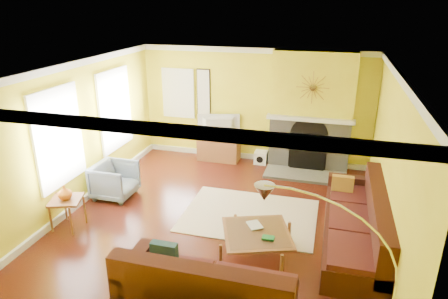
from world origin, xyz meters
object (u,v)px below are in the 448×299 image
(arc_lamp, at_px, (329,292))
(armchair, at_px, (115,180))
(sectional_sofa, at_px, (272,226))
(media_console, at_px, (219,149))
(side_table, at_px, (68,213))
(coffee_table, at_px, (256,243))

(arc_lamp, bearing_deg, armchair, 143.75)
(sectional_sofa, xyz_separation_m, arc_lamp, (0.86, -2.05, 0.61))
(sectional_sofa, xyz_separation_m, media_console, (-1.86, 3.44, -0.17))
(media_console, bearing_deg, armchair, -120.66)
(sectional_sofa, relative_size, armchair, 5.04)
(sectional_sofa, relative_size, arc_lamp, 1.85)
(armchair, xyz_separation_m, arc_lamp, (4.16, -3.05, 0.71))
(armchair, xyz_separation_m, side_table, (-0.19, -1.25, -0.08))
(coffee_table, height_order, media_console, media_console)
(coffee_table, bearing_deg, side_table, -178.15)
(coffee_table, xyz_separation_m, media_console, (-1.65, 3.59, 0.08))
(coffee_table, height_order, armchair, armchair)
(arc_lamp, bearing_deg, coffee_table, 119.33)
(side_table, xyz_separation_m, arc_lamp, (4.35, -1.80, 0.79))
(media_console, distance_m, armchair, 2.84)
(media_console, bearing_deg, sectional_sofa, -61.60)
(media_console, distance_m, side_table, 4.04)
(coffee_table, relative_size, side_table, 1.82)
(sectional_sofa, relative_size, coffee_table, 3.92)
(sectional_sofa, xyz_separation_m, coffee_table, (-0.22, -0.15, -0.25))
(media_console, height_order, side_table, same)
(sectional_sofa, distance_m, media_console, 3.92)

